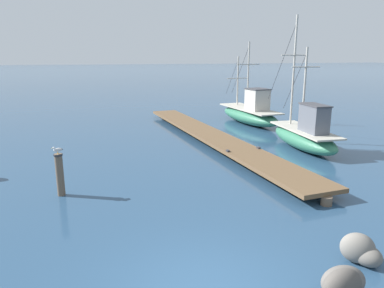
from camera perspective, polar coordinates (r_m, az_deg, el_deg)
floating_dock at (r=20.03m, az=3.05°, el=1.35°), size 2.53×19.03×0.53m
fishing_boat_0 at (r=25.71m, az=9.23°, el=4.89°), size 2.32×7.11×5.64m
fishing_boat_1 at (r=19.27m, az=17.52°, el=1.39°), size 2.25×7.33×6.76m
mooring_piling at (r=13.07m, az=-20.30°, el=-4.48°), size 0.30×0.30×1.48m
perched_seagull at (r=12.85m, az=-20.59°, el=-0.85°), size 0.38×0.20×0.27m
shore_rock_near_left at (r=9.48m, az=25.29°, el=-15.10°), size 0.97×1.04×0.73m
shore_rock_near_right at (r=8.12m, az=22.85°, el=-19.83°), size 1.10×0.76×0.71m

